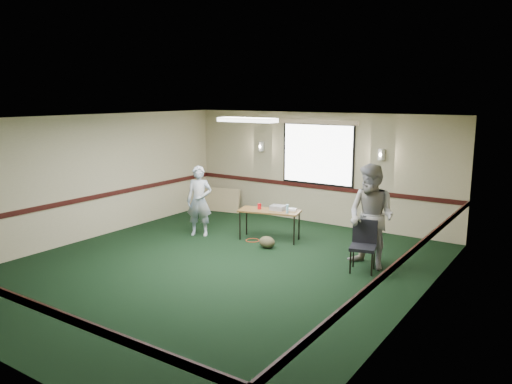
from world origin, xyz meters
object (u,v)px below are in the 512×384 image
Objects in this scene: folding_table at (270,212)px; projector at (278,208)px; person_right at (371,217)px; conference_chair at (364,241)px; person_left at (199,201)px.

projector reaches higher than folding_table.
projector is at bearing -178.70° from person_right.
projector is 2.41m from conference_chair.
projector is 0.16× the size of person_right.
person_right is (2.32, -0.58, 0.24)m from projector.
projector is 0.19× the size of person_left.
person_right reaches higher than conference_chair.
projector is (0.14, 0.11, 0.10)m from folding_table.
conference_chair is 0.47m from person_right.
person_left is (-1.50, -0.56, 0.17)m from folding_table.
conference_chair is at bearing -26.92° from projector.
person_right reaches higher than projector.
folding_table is 4.65× the size of projector.
person_right is at bearing 63.80° from conference_chair.
person_right is (0.04, 0.21, 0.42)m from conference_chair.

